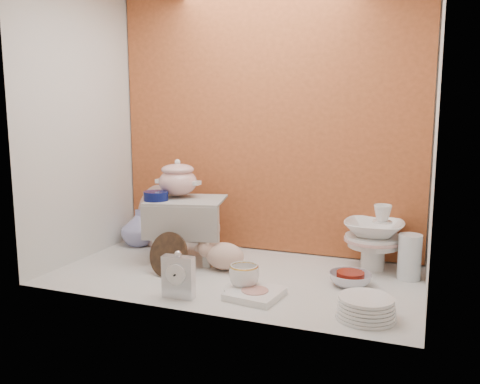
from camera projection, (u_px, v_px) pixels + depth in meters
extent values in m
plane|color=silver|center=(235.00, 275.00, 2.49)|extent=(1.80, 1.80, 0.00)
cube|color=#BB5B2E|center=(267.00, 122.00, 2.83)|extent=(1.80, 0.06, 1.50)
cube|color=silver|center=(81.00, 123.00, 2.68)|extent=(0.06, 1.00, 1.50)
cube|color=silver|center=(436.00, 126.00, 2.05)|extent=(0.06, 1.00, 1.50)
cylinder|color=#091048|center=(156.00, 196.00, 2.63)|extent=(0.16, 0.16, 0.05)
imported|color=white|center=(138.00, 228.00, 3.02)|extent=(0.22, 0.22, 0.22)
cube|color=silver|center=(178.00, 275.00, 2.16)|extent=(0.15, 0.06, 0.21)
ellipsoid|color=#D1A893|center=(225.00, 256.00, 2.55)|extent=(0.31, 0.26, 0.16)
cylinder|color=white|center=(244.00, 289.00, 2.26)|extent=(0.21, 0.21, 0.01)
imported|color=white|center=(244.00, 276.00, 2.26)|extent=(0.15, 0.15, 0.11)
cube|color=white|center=(255.00, 294.00, 2.18)|extent=(0.25, 0.25, 0.03)
cylinder|color=white|center=(366.00, 307.00, 1.95)|extent=(0.30, 0.30, 0.09)
imported|color=silver|center=(350.00, 279.00, 2.32)|extent=(0.22, 0.22, 0.06)
cylinder|color=silver|center=(410.00, 257.00, 2.41)|extent=(0.15, 0.15, 0.22)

